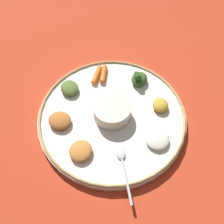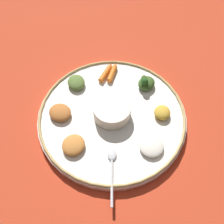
# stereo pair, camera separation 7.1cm
# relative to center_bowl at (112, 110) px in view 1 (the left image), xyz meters

# --- Properties ---
(ground_plane) EXTENTS (2.40, 2.40, 0.00)m
(ground_plane) POSITION_rel_center_bowl_xyz_m (0.00, 0.00, -0.05)
(ground_plane) COLOR #B7381E
(platter) EXTENTS (0.43, 0.43, 0.02)m
(platter) POSITION_rel_center_bowl_xyz_m (0.00, 0.00, -0.04)
(platter) COLOR white
(platter) RESTS_ON ground_plane
(platter_rim) EXTENTS (0.43, 0.43, 0.01)m
(platter_rim) POSITION_rel_center_bowl_xyz_m (0.00, 0.00, -0.02)
(platter_rim) COLOR tan
(platter_rim) RESTS_ON platter
(center_bowl) EXTENTS (0.11, 0.11, 0.04)m
(center_bowl) POSITION_rel_center_bowl_xyz_m (0.00, 0.00, 0.00)
(center_bowl) COLOR beige
(center_bowl) RESTS_ON platter
(spoon) EXTENTS (0.11, 0.12, 0.01)m
(spoon) POSITION_rel_center_bowl_xyz_m (0.11, 0.12, -0.02)
(spoon) COLOR silver
(spoon) RESTS_ON platter
(greens_pile) EXTENTS (0.06, 0.06, 0.05)m
(greens_pile) POSITION_rel_center_bowl_xyz_m (-0.15, -0.01, -0.00)
(greens_pile) COLOR #385623
(greens_pile) RESTS_ON platter
(carrot_near_spoon) EXTENTS (0.08, 0.05, 0.02)m
(carrot_near_spoon) POSITION_rel_center_bowl_xyz_m (-0.11, -0.11, -0.02)
(carrot_near_spoon) COLOR orange
(carrot_near_spoon) RESTS_ON platter
(carrot_outer) EXTENTS (0.08, 0.05, 0.02)m
(carrot_outer) POSITION_rel_center_bowl_xyz_m (-0.09, -0.13, -0.02)
(carrot_outer) COLOR orange
(carrot_outer) RESTS_ON platter
(mound_rice_white) EXTENTS (0.09, 0.09, 0.02)m
(mound_rice_white) POSITION_rel_center_bowl_xyz_m (-0.01, 0.15, -0.01)
(mound_rice_white) COLOR silver
(mound_rice_white) RESTS_ON platter
(mound_chickpea) EXTENTS (0.07, 0.08, 0.02)m
(mound_chickpea) POSITION_rel_center_bowl_xyz_m (0.11, -0.10, -0.01)
(mound_chickpea) COLOR #B2662D
(mound_chickpea) RESTS_ON platter
(mound_collards) EXTENTS (0.07, 0.08, 0.02)m
(mound_collards) POSITION_rel_center_bowl_xyz_m (0.01, -0.16, -0.01)
(mound_collards) COLOR #567033
(mound_collards) RESTS_ON platter
(mound_squash) EXTENTS (0.08, 0.08, 0.02)m
(mound_squash) POSITION_rel_center_bowl_xyz_m (0.14, 0.01, -0.01)
(mound_squash) COLOR #C67A38
(mound_squash) RESTS_ON platter
(mound_lentil_yellow) EXTENTS (0.07, 0.07, 0.03)m
(mound_lentil_yellow) POSITION_rel_center_bowl_xyz_m (-0.11, 0.10, -0.01)
(mound_lentil_yellow) COLOR gold
(mound_lentil_yellow) RESTS_ON platter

